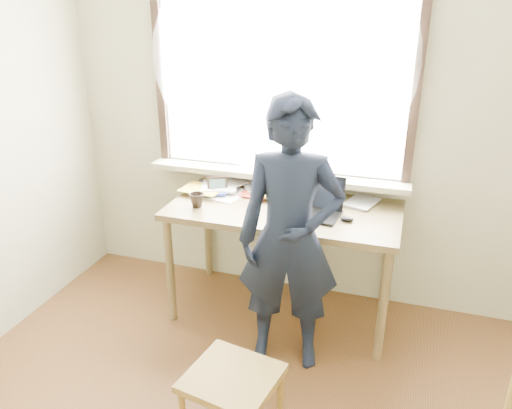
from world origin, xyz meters
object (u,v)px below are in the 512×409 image
(desk, at_px, (284,219))
(work_chair, at_px, (232,386))
(mug_white, at_px, (263,189))
(laptop, at_px, (315,205))
(person, at_px, (290,238))
(mug_dark, at_px, (197,200))

(desk, bearing_deg, work_chair, -86.81)
(mug_white, height_order, work_chair, mug_white)
(desk, height_order, laptop, laptop)
(laptop, distance_m, mug_white, 0.45)
(person, bearing_deg, desk, 97.77)
(laptop, height_order, mug_dark, laptop)
(desk, bearing_deg, laptop, -8.56)
(mug_dark, bearing_deg, person, -22.16)
(laptop, relative_size, mug_white, 3.15)
(mug_white, relative_size, mug_dark, 1.17)
(desk, bearing_deg, person, -71.34)
(laptop, bearing_deg, mug_dark, -169.47)
(desk, bearing_deg, mug_white, 138.82)
(desk, relative_size, mug_white, 12.90)
(mug_white, distance_m, person, 0.72)
(work_chair, relative_size, person, 0.29)
(laptop, xyz_separation_m, person, (-0.05, -0.43, -0.05))
(work_chair, height_order, person, person)
(mug_white, bearing_deg, desk, -41.18)
(person, bearing_deg, laptop, 72.02)
(desk, bearing_deg, mug_dark, -162.60)
(mug_white, relative_size, person, 0.07)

